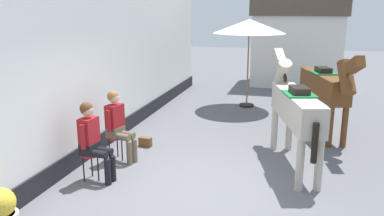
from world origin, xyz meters
The scene contains 10 objects.
ground_plane centered at (0.00, 3.00, 0.00)m, with size 40.00×40.00×0.00m, color slate.
pub_facade_wall centered at (-2.55, 1.50, 1.54)m, with size 0.34×14.00×3.40m.
distant_cottage centered at (1.40, 9.88, 1.80)m, with size 3.40×2.60×3.50m.
seated_visitor_near centered at (-1.78, -0.17, 0.78)m, with size 0.61×0.49×1.39m.
seated_visitor_far centered at (-1.77, 0.79, 0.78)m, with size 0.61×0.48×1.39m.
saddled_horse_near centered at (1.50, 1.43, 1.16)m, with size 1.09×2.92×2.06m.
saddled_horse_far centered at (2.15, 3.51, 1.16)m, with size 1.15×2.91×2.06m.
flower_planter_near centered at (-2.14, -2.00, 0.33)m, with size 0.43×0.43×0.64m.
cafe_parasol centered at (0.07, 5.79, 2.36)m, with size 2.10×2.10×2.58m.
satchel_bag centered at (-1.57, 1.67, 0.10)m, with size 0.28×0.12×0.20m, color brown.
Camera 1 is at (1.52, -5.91, 2.95)m, focal length 37.21 mm.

